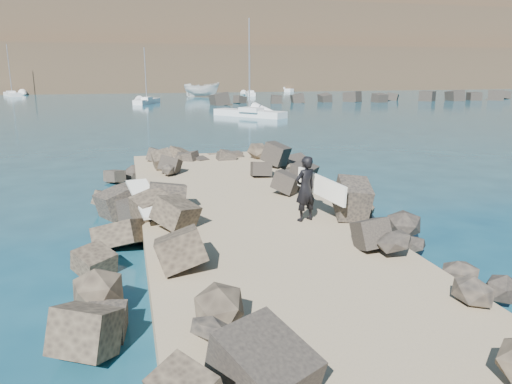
{
  "coord_description": "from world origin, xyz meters",
  "views": [
    {
      "loc": [
        -3.25,
        -13.53,
        4.69
      ],
      "look_at": [
        0.0,
        -1.0,
        1.5
      ],
      "focal_mm": 35.0,
      "sensor_mm": 36.0,
      "label": 1
    }
  ],
  "objects_px": {
    "boat_imported": "(202,90)",
    "sailboat_e": "(12,94)",
    "surfer_with_board": "(308,188)",
    "surfboard_resting": "(145,202)"
  },
  "relations": [
    {
      "from": "boat_imported",
      "to": "sailboat_e",
      "type": "bearing_deg",
      "value": 93.45
    },
    {
      "from": "surfer_with_board",
      "to": "sailboat_e",
      "type": "height_order",
      "value": "sailboat_e"
    },
    {
      "from": "surfer_with_board",
      "to": "sailboat_e",
      "type": "bearing_deg",
      "value": 105.71
    },
    {
      "from": "boat_imported",
      "to": "sailboat_e",
      "type": "distance_m",
      "value": 34.14
    },
    {
      "from": "boat_imported",
      "to": "sailboat_e",
      "type": "xyz_separation_m",
      "value": [
        -32.46,
        10.55,
        -0.87
      ]
    },
    {
      "from": "surfboard_resting",
      "to": "boat_imported",
      "type": "distance_m",
      "value": 74.92
    },
    {
      "from": "boat_imported",
      "to": "surfboard_resting",
      "type": "bearing_deg",
      "value": -168.26
    },
    {
      "from": "surfboard_resting",
      "to": "surfer_with_board",
      "type": "relative_size",
      "value": 1.11
    },
    {
      "from": "boat_imported",
      "to": "surfer_with_board",
      "type": "bearing_deg",
      "value": -164.84
    },
    {
      "from": "surfer_with_board",
      "to": "sailboat_e",
      "type": "relative_size",
      "value": 0.24
    }
  ]
}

